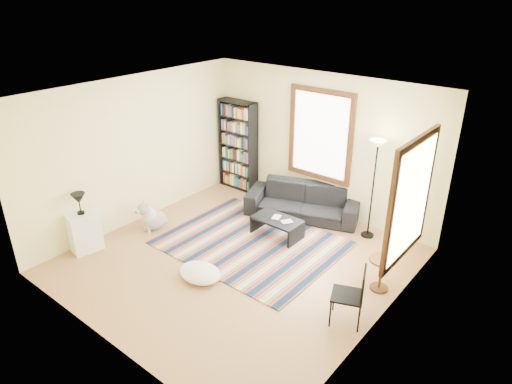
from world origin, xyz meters
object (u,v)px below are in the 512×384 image
Objects in this scene: bookshelf at (238,145)px; floor_cushion at (200,273)px; floor_lamp at (373,190)px; dog at (154,214)px; sofa at (303,201)px; coffee_table at (277,227)px; side_table at (381,274)px; folding_chair at (347,295)px; white_cabinet at (84,232)px.

floor_cushion is (1.84, -3.06, -0.91)m from bookshelf.
dog is at bearing -144.93° from floor_lamp.
floor_lamp reaches higher than sofa.
coffee_table is 0.48× the size of floor_lamp.
sofa is 2.91m from dog.
side_table reaches higher than floor_cushion.
folding_chair is at bearing -65.68° from sofa.
sofa is 1.51m from floor_lamp.
coffee_table is 1.67× the size of side_table.
side_table reaches higher than coffee_table.
floor_cushion is 1.06× the size of white_cabinet.
floor_lamp is at bearing 63.14° from floor_cushion.
white_cabinet is at bearing 172.74° from folding_chair.
sofa is at bearing -175.86° from floor_lamp.
side_table is 0.63× the size of folding_chair.
sofa is 0.98m from coffee_table.
sofa is 2.06m from bookshelf.
side_table is 4.26m from dog.
floor_lamp reaches higher than white_cabinet.
sofa is at bearing 150.76° from side_table.
bookshelf is 3.70× the size of side_table.
white_cabinet is 1.18× the size of dog.
dog is (-1.98, -1.24, 0.12)m from coffee_table.
sofa is 1.11× the size of bookshelf.
floor_cushion is 2.27m from white_cabinet.
sofa is at bearing 88.29° from floor_cushion.
folding_chair is (-0.05, -0.97, 0.16)m from side_table.
floor_lamp is 2.53m from folding_chair.
floor_lamp is (1.30, 1.07, 0.75)m from coffee_table.
folding_chair reaches higher than sofa.
white_cabinet is at bearing -143.39° from sofa.
bookshelf is at bearing 177.06° from floor_lamp.
sofa is 4.11m from white_cabinet.
floor_cushion is 1.25× the size of dog.
white_cabinet is (-2.16, -0.65, 0.26)m from floor_cushion.
side_table is (4.18, -1.53, -0.73)m from bookshelf.
sofa is at bearing 68.47° from white_cabinet.
floor_cushion is 2.38m from folding_chair.
white_cabinet is (-2.33, -2.48, 0.17)m from coffee_table.
white_cabinet reaches higher than dog.
side_table is 0.99m from folding_chair.
floor_lamp is (1.47, 2.89, 0.84)m from floor_cushion.
coffee_table is at bearing 126.71° from folding_chair.
floor_cushion is 1.38× the size of side_table.
floor_lamp is at bearing 39.34° from coffee_table.
coffee_table is 3.40m from white_cabinet.
coffee_table is 1.52× the size of dog.
sofa is 2.59m from side_table.
side_table is at bearing -20.12° from bookshelf.
coffee_table is 2.33m from dog.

